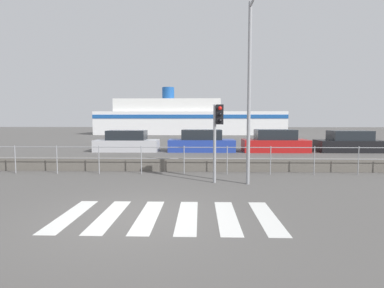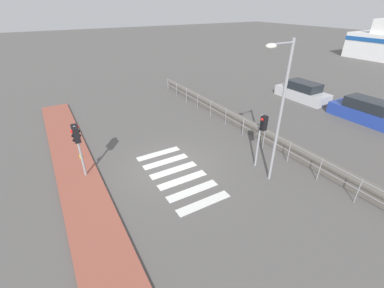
{
  "view_description": "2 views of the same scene",
  "coord_description": "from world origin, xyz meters",
  "px_view_note": "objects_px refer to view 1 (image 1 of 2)",
  "views": [
    {
      "loc": [
        1.52,
        -6.67,
        2.21
      ],
      "look_at": [
        1.28,
        2.0,
        1.5
      ],
      "focal_mm": 28.0,
      "sensor_mm": 36.0,
      "label": 1
    },
    {
      "loc": [
        9.63,
        -4.43,
        7.14
      ],
      "look_at": [
        0.39,
        1.0,
        1.2
      ],
      "focal_mm": 24.0,
      "sensor_mm": 36.0,
      "label": 2
    }
  ],
  "objects_px": {
    "parked_car_silver": "(127,142)",
    "ferry_boat": "(186,119)",
    "traffic_light_far": "(218,126)",
    "parked_car_red": "(275,142)",
    "parked_car_black": "(349,143)",
    "parked_car_blue": "(202,142)",
    "streetlamp": "(251,71)"
  },
  "relations": [
    {
      "from": "parked_car_silver",
      "to": "ferry_boat",
      "type": "bearing_deg",
      "value": 83.29
    },
    {
      "from": "ferry_boat",
      "to": "traffic_light_far",
      "type": "bearing_deg",
      "value": -85.41
    },
    {
      "from": "parked_car_red",
      "to": "parked_car_black",
      "type": "xyz_separation_m",
      "value": [
        5.05,
        0.0,
        -0.03
      ]
    },
    {
      "from": "parked_car_blue",
      "to": "parked_car_red",
      "type": "xyz_separation_m",
      "value": [
        5.03,
        -0.0,
        0.01
      ]
    },
    {
      "from": "traffic_light_far",
      "to": "parked_car_black",
      "type": "distance_m",
      "value": 14.12
    },
    {
      "from": "parked_car_silver",
      "to": "parked_car_blue",
      "type": "distance_m",
      "value": 5.2
    },
    {
      "from": "streetlamp",
      "to": "ferry_boat",
      "type": "bearing_deg",
      "value": 96.18
    },
    {
      "from": "streetlamp",
      "to": "traffic_light_far",
      "type": "bearing_deg",
      "value": 157.42
    },
    {
      "from": "parked_car_black",
      "to": "streetlamp",
      "type": "bearing_deg",
      "value": -128.61
    },
    {
      "from": "ferry_boat",
      "to": "parked_car_black",
      "type": "height_order",
      "value": "ferry_boat"
    },
    {
      "from": "parked_car_black",
      "to": "ferry_boat",
      "type": "bearing_deg",
      "value": 116.65
    },
    {
      "from": "streetlamp",
      "to": "parked_car_silver",
      "type": "distance_m",
      "value": 13.03
    },
    {
      "from": "parked_car_blue",
      "to": "parked_car_red",
      "type": "height_order",
      "value": "parked_car_red"
    },
    {
      "from": "ferry_boat",
      "to": "parked_car_blue",
      "type": "height_order",
      "value": "ferry_boat"
    },
    {
      "from": "parked_car_red",
      "to": "traffic_light_far",
      "type": "bearing_deg",
      "value": -113.75
    },
    {
      "from": "traffic_light_far",
      "to": "ferry_boat",
      "type": "relative_size",
      "value": 0.1
    },
    {
      "from": "traffic_light_far",
      "to": "ferry_boat",
      "type": "xyz_separation_m",
      "value": [
        -2.8,
        34.95,
        0.22
      ]
    },
    {
      "from": "traffic_light_far",
      "to": "parked_car_red",
      "type": "relative_size",
      "value": 0.62
    },
    {
      "from": "streetlamp",
      "to": "parked_car_silver",
      "type": "bearing_deg",
      "value": 122.17
    },
    {
      "from": "streetlamp",
      "to": "parked_car_blue",
      "type": "relative_size",
      "value": 1.33
    },
    {
      "from": "parked_car_silver",
      "to": "parked_car_black",
      "type": "xyz_separation_m",
      "value": [
        15.28,
        -0.0,
        -0.0
      ]
    },
    {
      "from": "ferry_boat",
      "to": "parked_car_silver",
      "type": "distance_m",
      "value": 24.89
    },
    {
      "from": "parked_car_blue",
      "to": "streetlamp",
      "type": "bearing_deg",
      "value": -81.82
    },
    {
      "from": "parked_car_blue",
      "to": "ferry_boat",
      "type": "bearing_deg",
      "value": 95.31
    },
    {
      "from": "ferry_boat",
      "to": "parked_car_silver",
      "type": "bearing_deg",
      "value": -96.71
    },
    {
      "from": "traffic_light_far",
      "to": "parked_car_black",
      "type": "xyz_separation_m",
      "value": [
        9.58,
        10.28,
        -1.38
      ]
    },
    {
      "from": "ferry_boat",
      "to": "parked_car_red",
      "type": "distance_m",
      "value": 25.78
    },
    {
      "from": "parked_car_blue",
      "to": "parked_car_black",
      "type": "relative_size",
      "value": 1.05
    },
    {
      "from": "traffic_light_far",
      "to": "streetlamp",
      "type": "height_order",
      "value": "streetlamp"
    },
    {
      "from": "ferry_boat",
      "to": "parked_car_blue",
      "type": "distance_m",
      "value": 24.83
    },
    {
      "from": "parked_car_red",
      "to": "parked_car_blue",
      "type": "bearing_deg",
      "value": 180.0
    },
    {
      "from": "traffic_light_far",
      "to": "streetlamp",
      "type": "bearing_deg",
      "value": -22.58
    }
  ]
}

